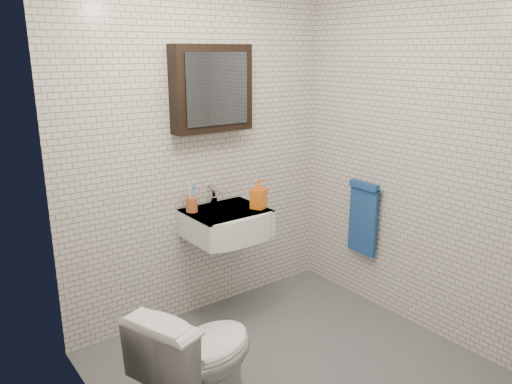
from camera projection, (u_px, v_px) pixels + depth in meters
ground at (288, 366)px, 3.20m from camera, size 2.20×2.00×0.01m
room_shell at (293, 141)px, 2.80m from camera, size 2.22×2.02×2.51m
washbasin at (229, 224)px, 3.58m from camera, size 0.55×0.50×0.20m
faucet at (214, 196)px, 3.69m from camera, size 0.06×0.20×0.15m
mirror_cabinet at (212, 89)px, 3.47m from camera, size 0.60×0.15×0.60m
towel_rail at (363, 215)px, 3.87m from camera, size 0.09×0.30×0.58m
toothbrush_cup at (192, 204)px, 3.54m from camera, size 0.09×0.09×0.23m
soap_bottle at (259, 194)px, 3.60m from camera, size 0.13×0.13×0.22m
toilet at (200, 359)px, 2.67m from camera, size 0.81×0.63×0.73m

